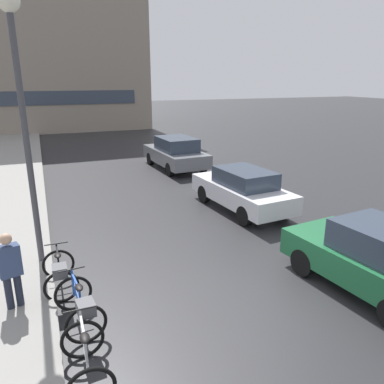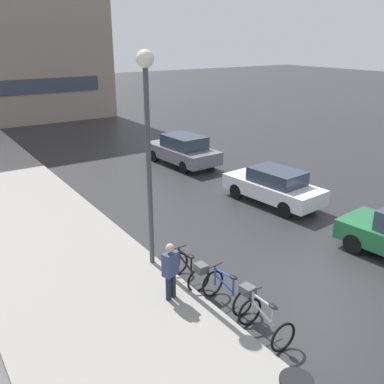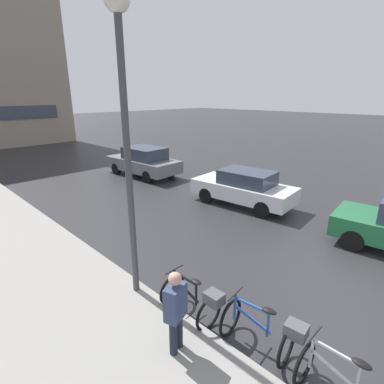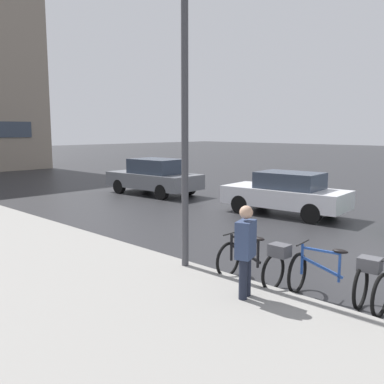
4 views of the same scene
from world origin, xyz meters
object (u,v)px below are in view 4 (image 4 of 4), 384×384
car_grey (154,177)px  streetlamp (185,56)px  bicycle_second (336,275)px  pedestrian (245,250)px  bicycle_third (256,260)px  car_white (286,193)px

car_grey → streetlamp: (-6.56, -8.50, 3.48)m
bicycle_second → pedestrian: 1.61m
car_grey → pedestrian: (-7.07, -10.40, 0.14)m
bicycle_third → car_white: (6.21, 3.22, 0.27)m
bicycle_third → pedestrian: (-0.87, -0.39, 0.46)m
pedestrian → streetlamp: size_ratio=0.27×
bicycle_third → streetlamp: (-0.36, 1.51, 3.80)m
bicycle_third → bicycle_second: bearing=-79.3°
bicycle_second → car_white: bearing=38.1°
bicycle_third → pedestrian: bearing=-155.8°
bicycle_second → bicycle_third: size_ratio=1.07×
car_white → streetlamp: 7.66m
bicycle_second → bicycle_third: (-0.27, 1.43, -0.00)m
bicycle_second → bicycle_third: 1.46m
pedestrian → streetlamp: (0.51, 1.90, 3.34)m
car_white → pedestrian: size_ratio=2.57×
streetlamp → bicycle_second: bearing=-77.8°
car_white → pedestrian: pedestrian is taller
bicycle_third → car_grey: (6.20, 10.01, 0.32)m
car_white → pedestrian: (-7.08, -3.61, 0.19)m
bicycle_second → pedestrian: (-1.14, 1.04, 0.46)m
car_white → car_grey: 6.78m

